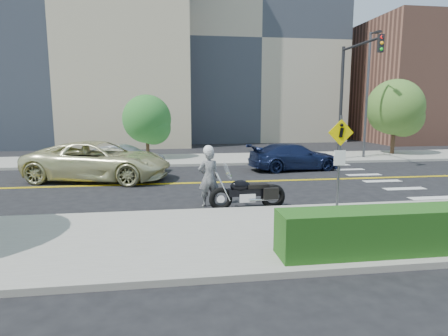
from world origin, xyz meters
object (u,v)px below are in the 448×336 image
Objects in this scene: motorcyclist at (209,176)px; parked_car_blue at (294,157)px; motorcycle at (248,186)px; pedestrian_sign at (340,156)px; suv at (99,161)px; parked_car_silver at (123,159)px.

motorcyclist is 8.94m from parked_car_blue.
motorcyclist is at bearing 157.56° from motorcycle.
pedestrian_sign is 1.18× the size of motorcycle.
motorcyclist reaches higher than motorcycle.
suv is at bearing 132.12° from motorcycle.
pedestrian_sign is 3.17m from motorcycle.
pedestrian_sign is 11.34m from suv.
motorcycle is 8.62m from parked_car_blue.
motorcyclist is 0.83× the size of motorcycle.
motorcycle is (-2.40, 1.71, -1.18)m from pedestrian_sign.
parked_car_blue is at bearing -66.92° from suv.
pedestrian_sign is at bearing -118.69° from suv.
motorcyclist is (-3.69, 2.18, -0.90)m from pedestrian_sign.
parked_car_silver is at bearing 127.10° from pedestrian_sign.
suv is (-5.91, 5.94, 0.15)m from motorcycle.
suv reaches higher than parked_car_blue.
suv reaches higher than parked_car_silver.
pedestrian_sign is 1.41× the size of motorcyclist.
motorcyclist is at bearing 149.47° from pedestrian_sign.
suv reaches higher than motorcycle.
motorcycle is 8.38m from suv.
motorcyclist is at bearing -140.05° from parked_car_silver.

